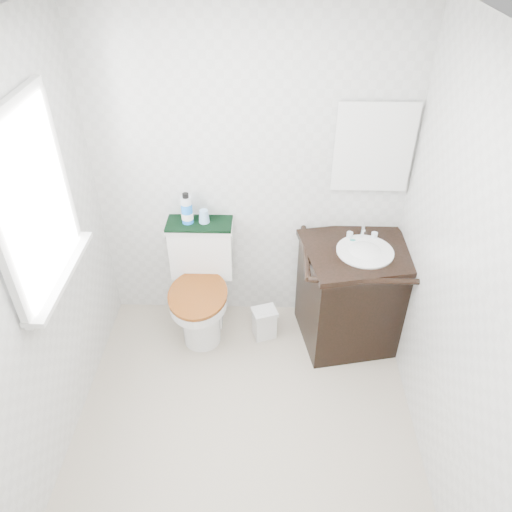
{
  "coord_description": "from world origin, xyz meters",
  "views": [
    {
      "loc": [
        0.13,
        -1.9,
        2.82
      ],
      "look_at": [
        0.05,
        0.75,
        0.86
      ],
      "focal_mm": 35.0,
      "sensor_mm": 36.0,
      "label": 1
    }
  ],
  "objects_px": {
    "toilet": "(202,289)",
    "cup": "(204,216)",
    "mouthwash_bottle": "(187,209)",
    "vanity": "(354,292)",
    "trash_bin": "(264,323)"
  },
  "relations": [
    {
      "from": "trash_bin",
      "to": "cup",
      "type": "relative_size",
      "value": 2.72
    },
    {
      "from": "toilet",
      "to": "cup",
      "type": "xyz_separation_m",
      "value": [
        0.04,
        0.14,
        0.56
      ]
    },
    {
      "from": "vanity",
      "to": "toilet",
      "type": "bearing_deg",
      "value": 176.96
    },
    {
      "from": "toilet",
      "to": "vanity",
      "type": "bearing_deg",
      "value": -3.04
    },
    {
      "from": "vanity",
      "to": "mouthwash_bottle",
      "type": "xyz_separation_m",
      "value": [
        -1.21,
        0.19,
        0.57
      ]
    },
    {
      "from": "toilet",
      "to": "cup",
      "type": "bearing_deg",
      "value": 74.86
    },
    {
      "from": "toilet",
      "to": "cup",
      "type": "distance_m",
      "value": 0.58
    },
    {
      "from": "mouthwash_bottle",
      "to": "cup",
      "type": "xyz_separation_m",
      "value": [
        0.12,
        0.01,
        -0.06
      ]
    },
    {
      "from": "mouthwash_bottle",
      "to": "trash_bin",
      "type": "bearing_deg",
      "value": -21.38
    },
    {
      "from": "trash_bin",
      "to": "mouthwash_bottle",
      "type": "relative_size",
      "value": 1.12
    },
    {
      "from": "toilet",
      "to": "vanity",
      "type": "xyz_separation_m",
      "value": [
        1.13,
        -0.06,
        0.05
      ]
    },
    {
      "from": "vanity",
      "to": "mouthwash_bottle",
      "type": "height_order",
      "value": "mouthwash_bottle"
    },
    {
      "from": "vanity",
      "to": "trash_bin",
      "type": "xyz_separation_m",
      "value": [
        -0.65,
        -0.03,
        -0.3
      ]
    },
    {
      "from": "trash_bin",
      "to": "mouthwash_bottle",
      "type": "height_order",
      "value": "mouthwash_bottle"
    },
    {
      "from": "toilet",
      "to": "mouthwash_bottle",
      "type": "bearing_deg",
      "value": 121.86
    }
  ]
}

